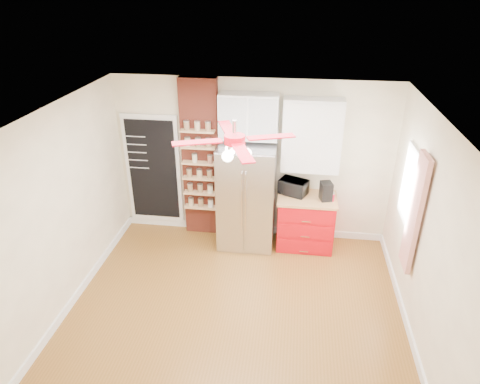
# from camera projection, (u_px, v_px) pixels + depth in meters

# --- Properties ---
(floor) EXTENTS (4.50, 4.50, 0.00)m
(floor) POSITION_uv_depth(u_px,v_px,m) (236.00, 308.00, 5.85)
(floor) COLOR brown
(floor) RESTS_ON ground
(ceiling) EXTENTS (4.50, 4.50, 0.00)m
(ceiling) POSITION_uv_depth(u_px,v_px,m) (234.00, 116.00, 4.63)
(ceiling) COLOR white
(ceiling) RESTS_ON wall_back
(wall_back) EXTENTS (4.50, 0.02, 2.70)m
(wall_back) POSITION_uv_depth(u_px,v_px,m) (253.00, 161.00, 7.01)
(wall_back) COLOR #F8EEC8
(wall_back) RESTS_ON floor
(wall_front) EXTENTS (4.50, 0.02, 2.70)m
(wall_front) POSITION_uv_depth(u_px,v_px,m) (200.00, 348.00, 3.47)
(wall_front) COLOR #F8EEC8
(wall_front) RESTS_ON floor
(wall_left) EXTENTS (0.02, 4.00, 2.70)m
(wall_left) POSITION_uv_depth(u_px,v_px,m) (63.00, 211.00, 5.51)
(wall_left) COLOR #F8EEC8
(wall_left) RESTS_ON floor
(wall_right) EXTENTS (0.02, 4.00, 2.70)m
(wall_right) POSITION_uv_depth(u_px,v_px,m) (426.00, 236.00, 4.97)
(wall_right) COLOR #F8EEC8
(wall_right) RESTS_ON floor
(chalkboard) EXTENTS (0.95, 0.05, 1.95)m
(chalkboard) POSITION_uv_depth(u_px,v_px,m) (153.00, 170.00, 7.29)
(chalkboard) COLOR white
(chalkboard) RESTS_ON wall_back
(brick_pillar) EXTENTS (0.60, 0.16, 2.70)m
(brick_pillar) POSITION_uv_depth(u_px,v_px,m) (201.00, 160.00, 7.04)
(brick_pillar) COLOR #943927
(brick_pillar) RESTS_ON floor
(fridge) EXTENTS (0.90, 0.70, 1.75)m
(fridge) POSITION_uv_depth(u_px,v_px,m) (247.00, 196.00, 6.90)
(fridge) COLOR #B8B8BD
(fridge) RESTS_ON floor
(upper_glass_cabinet) EXTENTS (0.90, 0.35, 0.70)m
(upper_glass_cabinet) POSITION_uv_depth(u_px,v_px,m) (249.00, 116.00, 6.50)
(upper_glass_cabinet) COLOR white
(upper_glass_cabinet) RESTS_ON wall_back
(red_cabinet) EXTENTS (0.94, 0.64, 0.90)m
(red_cabinet) POSITION_uv_depth(u_px,v_px,m) (305.00, 222.00, 7.02)
(red_cabinet) COLOR red
(red_cabinet) RESTS_ON floor
(upper_shelf_unit) EXTENTS (0.90, 0.30, 1.15)m
(upper_shelf_unit) POSITION_uv_depth(u_px,v_px,m) (312.00, 136.00, 6.53)
(upper_shelf_unit) COLOR white
(upper_shelf_unit) RESTS_ON wall_back
(window) EXTENTS (0.04, 0.75, 1.05)m
(window) POSITION_uv_depth(u_px,v_px,m) (411.00, 187.00, 5.68)
(window) COLOR white
(window) RESTS_ON wall_right
(curtain) EXTENTS (0.06, 0.40, 1.55)m
(curtain) POSITION_uv_depth(u_px,v_px,m) (415.00, 214.00, 5.24)
(curtain) COLOR red
(curtain) RESTS_ON wall_right
(ceiling_fan) EXTENTS (1.40, 1.40, 0.44)m
(ceiling_fan) POSITION_uv_depth(u_px,v_px,m) (235.00, 140.00, 4.76)
(ceiling_fan) COLOR silver
(ceiling_fan) RESTS_ON ceiling
(toaster_oven) EXTENTS (0.52, 0.45, 0.24)m
(toaster_oven) POSITION_uv_depth(u_px,v_px,m) (293.00, 187.00, 6.88)
(toaster_oven) COLOR black
(toaster_oven) RESTS_ON red_cabinet
(coffee_maker) EXTENTS (0.21, 0.23, 0.30)m
(coffee_maker) POSITION_uv_depth(u_px,v_px,m) (326.00, 191.00, 6.69)
(coffee_maker) COLOR black
(coffee_maker) RESTS_ON red_cabinet
(canister_left) EXTENTS (0.13, 0.13, 0.13)m
(canister_left) POSITION_uv_depth(u_px,v_px,m) (331.00, 197.00, 6.69)
(canister_left) COLOR red
(canister_left) RESTS_ON red_cabinet
(canister_right) EXTENTS (0.11, 0.11, 0.15)m
(canister_right) POSITION_uv_depth(u_px,v_px,m) (329.00, 192.00, 6.81)
(canister_right) COLOR red
(canister_right) RESTS_ON red_cabinet
(pantry_jar_oats) EXTENTS (0.10, 0.10, 0.13)m
(pantry_jar_oats) POSITION_uv_depth(u_px,v_px,m) (195.00, 158.00, 6.87)
(pantry_jar_oats) COLOR beige
(pantry_jar_oats) RESTS_ON brick_pillar
(pantry_jar_beans) EXTENTS (0.10, 0.10, 0.12)m
(pantry_jar_beans) POSITION_uv_depth(u_px,v_px,m) (210.00, 159.00, 6.84)
(pantry_jar_beans) COLOR #9C654F
(pantry_jar_beans) RESTS_ON brick_pillar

